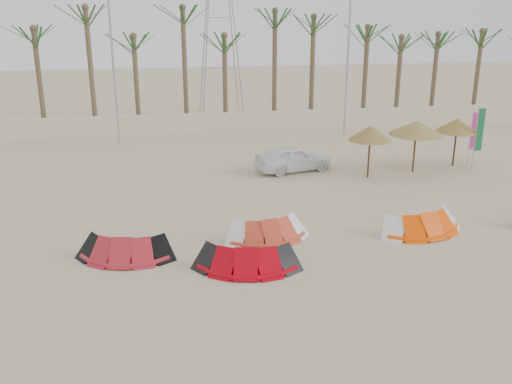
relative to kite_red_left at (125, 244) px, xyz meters
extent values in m
plane|color=#BEAF95|center=(4.82, -3.89, -0.42)|extent=(120.00, 120.00, 0.00)
cube|color=beige|center=(4.82, 18.11, 0.23)|extent=(60.00, 0.30, 1.30)
cylinder|color=brown|center=(0.82, 19.61, 2.83)|extent=(0.32, 0.32, 6.50)
ellipsoid|color=#194719|center=(0.82, 19.61, 6.08)|extent=(4.00, 4.00, 2.40)
cylinder|color=brown|center=(10.82, 19.61, 2.83)|extent=(0.32, 0.32, 6.50)
ellipsoid|color=#194719|center=(10.82, 19.61, 6.08)|extent=(4.00, 4.00, 2.40)
cylinder|color=brown|center=(20.82, 19.61, 2.83)|extent=(0.32, 0.32, 6.50)
ellipsoid|color=#194719|center=(20.82, 19.61, 6.08)|extent=(4.00, 4.00, 2.40)
cylinder|color=#A5A8AD|center=(-1.18, 16.11, 5.08)|extent=(0.14, 0.14, 11.00)
cylinder|color=#A5A8AD|center=(12.82, 16.11, 5.08)|extent=(0.14, 0.14, 11.00)
cylinder|color=#A61D28|center=(0.00, -0.31, -0.32)|extent=(2.83, 0.81, 0.20)
cube|color=black|center=(-1.29, -0.21, -0.17)|extent=(0.82, 1.20, 0.40)
cube|color=black|center=(1.29, -0.21, -0.17)|extent=(0.82, 1.20, 0.40)
cylinder|color=#A8000B|center=(3.89, -1.73, -0.32)|extent=(3.03, 0.80, 0.20)
cube|color=black|center=(2.52, -1.63, -0.17)|extent=(0.80, 1.20, 0.40)
cube|color=black|center=(5.26, -1.63, -0.17)|extent=(0.80, 1.20, 0.40)
cylinder|color=#C33E24|center=(4.98, 0.45, -0.32)|extent=(2.67, 0.69, 0.20)
cube|color=white|center=(3.77, 0.55, -0.17)|extent=(0.79, 1.19, 0.40)
cube|color=white|center=(6.18, 0.55, -0.17)|extent=(0.79, 1.19, 0.40)
cylinder|color=#FE4900|center=(10.77, 0.23, -0.32)|extent=(3.02, 0.97, 0.20)
cube|color=silver|center=(9.39, 0.33, -0.17)|extent=(0.86, 1.22, 0.40)
cube|color=silver|center=(12.15, 0.33, -0.17)|extent=(0.86, 1.22, 0.40)
cylinder|color=#4C331E|center=(11.17, 7.18, 0.82)|extent=(0.10, 0.10, 2.47)
cone|color=olive|center=(11.17, 7.18, 1.80)|extent=(2.09, 2.09, 0.70)
cylinder|color=#4C331E|center=(13.75, 7.76, 0.83)|extent=(0.10, 0.10, 2.50)
cone|color=#A38845|center=(13.75, 7.76, 1.84)|extent=(2.67, 2.67, 0.70)
cylinder|color=#4C331E|center=(16.27, 8.44, 0.78)|extent=(0.10, 0.10, 2.40)
cone|color=olive|center=(16.27, 8.44, 1.73)|extent=(2.17, 2.17, 0.70)
cylinder|color=#A5A8AD|center=(17.06, 8.43, 1.05)|extent=(0.04, 0.04, 2.94)
cube|color=#DF2E98|center=(17.28, 8.43, 1.41)|extent=(0.42, 0.06, 1.91)
cylinder|color=#A5A8AD|center=(16.87, 7.62, 1.24)|extent=(0.04, 0.04, 3.32)
cube|color=#145C35|center=(17.09, 7.62, 1.64)|extent=(0.42, 0.07, 2.16)
imported|color=white|center=(7.84, 8.91, 0.24)|extent=(4.13, 2.40, 1.32)
camera|label=1|loc=(1.49, -18.08, 7.83)|focal=40.00mm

